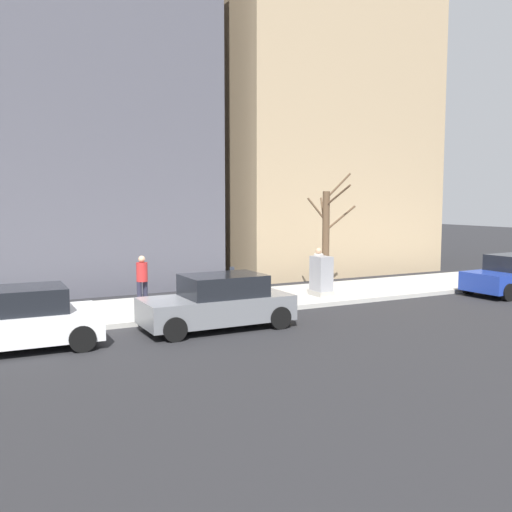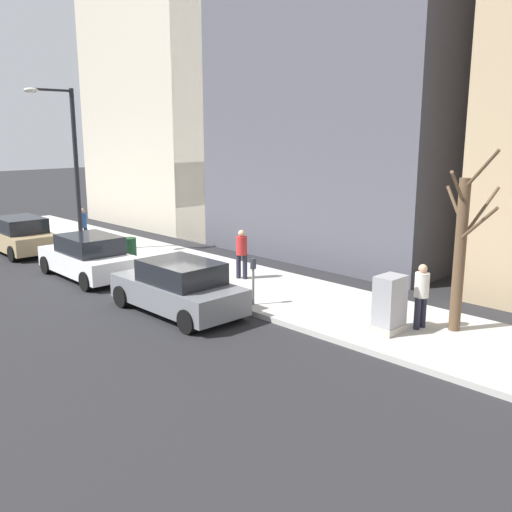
# 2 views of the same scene
# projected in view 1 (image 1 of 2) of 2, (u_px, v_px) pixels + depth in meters

# --- Properties ---
(ground_plane) EXTENTS (120.00, 120.00, 0.00)m
(ground_plane) POSITION_uv_depth(u_px,v_px,m) (142.00, 326.00, 16.32)
(ground_plane) COLOR #232326
(sidewalk) EXTENTS (4.00, 36.00, 0.15)m
(sidewalk) POSITION_uv_depth(u_px,v_px,m) (124.00, 312.00, 18.08)
(sidewalk) COLOR #B2AFA8
(sidewalk) RESTS_ON ground
(parked_car_grey) EXTENTS (1.94, 4.21, 1.52)m
(parked_car_grey) POSITION_uv_depth(u_px,v_px,m) (218.00, 303.00, 15.97)
(parked_car_grey) COLOR slate
(parked_car_grey) RESTS_ON ground
(parked_car_white) EXTENTS (2.02, 4.25, 1.52)m
(parked_car_white) POSITION_uv_depth(u_px,v_px,m) (11.00, 320.00, 13.60)
(parked_car_white) COLOR white
(parked_car_white) RESTS_ON ground
(parking_meter) EXTENTS (0.14, 0.10, 1.35)m
(parking_meter) POSITION_uv_depth(u_px,v_px,m) (232.00, 283.00, 18.03)
(parking_meter) COLOR slate
(parking_meter) RESTS_ON sidewalk
(utility_box) EXTENTS (0.83, 0.61, 1.43)m
(utility_box) POSITION_uv_depth(u_px,v_px,m) (321.00, 276.00, 20.61)
(utility_box) COLOR #A8A399
(utility_box) RESTS_ON sidewalk
(bare_tree) EXTENTS (2.21, 1.70, 4.51)m
(bare_tree) POSITION_uv_depth(u_px,v_px,m) (327.00, 236.00, 22.12)
(bare_tree) COLOR brown
(bare_tree) RESTS_ON sidewalk
(pedestrian_near_meter) EXTENTS (0.40, 0.36, 1.66)m
(pedestrian_near_meter) POSITION_uv_depth(u_px,v_px,m) (318.00, 267.00, 21.47)
(pedestrian_near_meter) COLOR #1E1E2D
(pedestrian_near_meter) RESTS_ON sidewalk
(pedestrian_midblock) EXTENTS (0.36, 0.38, 1.66)m
(pedestrian_midblock) POSITION_uv_depth(u_px,v_px,m) (142.00, 278.00, 18.47)
(pedestrian_midblock) COLOR #1E1E2D
(pedestrian_midblock) RESTS_ON sidewalk
(office_tower_left) EXTENTS (10.58, 10.58, 20.88)m
(office_tower_left) POSITION_uv_depth(u_px,v_px,m) (299.00, 71.00, 30.27)
(office_tower_left) COLOR tan
(office_tower_left) RESTS_ON ground
(office_block_center) EXTENTS (12.65, 12.65, 16.04)m
(office_block_center) POSITION_uv_depth(u_px,v_px,m) (37.00, 101.00, 25.42)
(office_block_center) COLOR #4C4C56
(office_block_center) RESTS_ON ground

